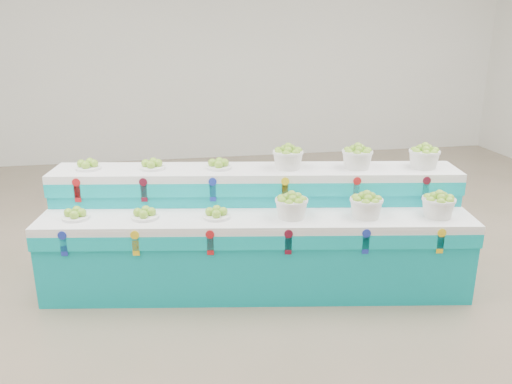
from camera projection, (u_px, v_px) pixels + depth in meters
ground at (293, 294)px, 4.52m from camera, size 10.00×10.00×0.00m
back_wall at (222, 40)px, 8.57m from camera, size 10.00×0.00×10.00m
display_stand at (256, 230)px, 4.59m from camera, size 3.79×1.54×1.02m
plate_lower_left at (75, 213)px, 4.26m from camera, size 0.27×0.27×0.10m
plate_lower_mid at (145, 213)px, 4.27m from camera, size 0.27×0.27×0.10m
plate_lower_right at (216, 212)px, 4.28m from camera, size 0.27×0.27×0.10m
basket_lower_left at (291, 206)px, 4.28m from camera, size 0.32×0.32×0.21m
basket_lower_mid at (366, 205)px, 4.29m from camera, size 0.32×0.32×0.21m
basket_lower_right at (438, 205)px, 4.30m from camera, size 0.32×0.32×0.21m
plate_upper_left at (88, 164)px, 4.60m from camera, size 0.27×0.27×0.10m
plate_upper_mid at (152, 164)px, 4.61m from camera, size 0.27×0.27×0.10m
plate_upper_right at (218, 163)px, 4.62m from camera, size 0.27×0.27×0.10m
basket_upper_left at (288, 157)px, 4.62m from camera, size 0.32×0.32×0.21m
basket_upper_mid at (357, 157)px, 4.63m from camera, size 0.32×0.32×0.21m
basket_upper_right at (424, 157)px, 4.64m from camera, size 0.32×0.32×0.21m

